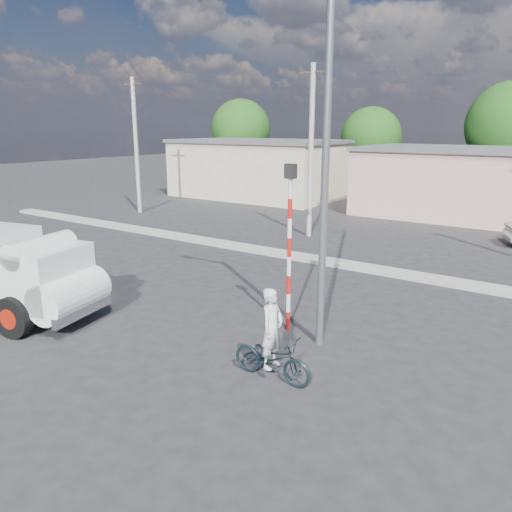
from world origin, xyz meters
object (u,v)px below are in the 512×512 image
Objects in this scene: streetlight at (320,139)px; bicycle at (272,358)px; cyclist at (272,342)px; traffic_pole at (289,234)px.

bicycle is at bearing -85.46° from streetlight.
traffic_pole is at bearing 23.44° from cyclist.
traffic_pole is (-1.11, 2.50, 1.73)m from cyclist.
traffic_pole reaches higher than cyclist.
streetlight is at bearing 3.96° from cyclist.
streetlight is (0.94, -0.30, 2.37)m from traffic_pole.
streetlight is at bearing -17.73° from traffic_pole.
cyclist is 0.40× the size of traffic_pole.
cyclist is at bearing -0.00° from bicycle.
traffic_pole is at bearing 162.27° from streetlight.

